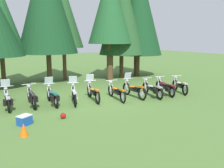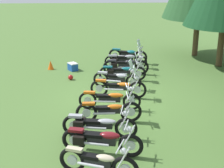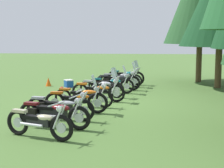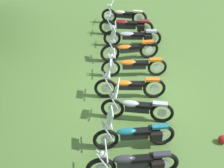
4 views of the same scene
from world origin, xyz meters
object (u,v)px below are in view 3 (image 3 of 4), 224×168
object	(u,v)px
motorcycle_1	(121,78)
motorcycle_3	(110,84)
motorcycle_7	(77,100)
picnic_cooler	(69,83)
traffic_cone	(48,82)
motorcycle_2	(117,81)
motorcycle_9	(52,113)
motorcycle_6	(84,96)
motorcycle_4	(102,87)
motorcycle_8	(58,107)
motorcycle_0	(126,76)
motorcycle_10	(39,123)
dropped_helmet	(62,89)
motorcycle_5	(99,90)

from	to	relation	value
motorcycle_1	motorcycle_3	size ratio (longest dim) A/B	1.02
motorcycle_7	picnic_cooler	size ratio (longest dim) A/B	3.57
traffic_cone	motorcycle_2	bearing A→B (deg)	74.00
traffic_cone	motorcycle_9	bearing A→B (deg)	15.97
motorcycle_6	motorcycle_4	bearing A→B (deg)	86.37
motorcycle_1	motorcycle_9	bearing A→B (deg)	-95.82
motorcycle_9	motorcycle_2	bearing A→B (deg)	93.82
motorcycle_3	motorcycle_4	world-z (taller)	motorcycle_4
motorcycle_3	motorcycle_8	xyz separation A→B (m)	(5.64, -1.21, -0.02)
motorcycle_0	motorcycle_6	xyz separation A→B (m)	(6.64, -1.33, -0.04)
motorcycle_6	motorcycle_7	xyz separation A→B (m)	(1.14, -0.07, 0.03)
motorcycle_4	motorcycle_9	distance (m)	5.65
motorcycle_0	motorcycle_3	bearing A→B (deg)	-80.33
motorcycle_2	motorcycle_9	bearing A→B (deg)	-96.71
motorcycle_3	traffic_cone	world-z (taller)	motorcycle_3
motorcycle_2	traffic_cone	xyz separation A→B (m)	(-1.12, -3.91, -0.23)
motorcycle_10	dropped_helmet	bearing A→B (deg)	118.95
traffic_cone	motorcycle_7	bearing A→B (deg)	23.20
motorcycle_4	picnic_cooler	bearing A→B (deg)	143.56
motorcycle_1	motorcycle_8	world-z (taller)	motorcycle_1
motorcycle_1	motorcycle_3	distance (m)	2.16
motorcycle_6	motorcycle_8	distance (m)	2.26
motorcycle_9	motorcycle_10	bearing A→B (deg)	-79.52
motorcycle_6	traffic_cone	bearing A→B (deg)	124.98
motorcycle_5	motorcycle_9	world-z (taller)	motorcycle_5
motorcycle_0	motorcycle_7	world-z (taller)	motorcycle_0
motorcycle_0	motorcycle_2	distance (m)	2.23
motorcycle_6	traffic_cone	size ratio (longest dim) A/B	4.97
motorcycle_0	traffic_cone	size ratio (longest dim) A/B	4.53
motorcycle_1	dropped_helmet	distance (m)	3.41
motorcycle_5	motorcycle_6	world-z (taller)	motorcycle_5
motorcycle_5	motorcycle_9	distance (m)	4.55
motorcycle_4	traffic_cone	bearing A→B (deg)	153.61
motorcycle_3	picnic_cooler	world-z (taller)	motorcycle_3
motorcycle_7	picnic_cooler	xyz separation A→B (m)	(-6.45, -1.68, -0.27)
motorcycle_2	motorcycle_0	bearing A→B (deg)	84.20
motorcycle_1	motorcycle_3	bearing A→B (deg)	-95.76
motorcycle_2	motorcycle_7	size ratio (longest dim) A/B	1.01
picnic_cooler	dropped_helmet	size ratio (longest dim) A/B	2.60
motorcycle_4	motorcycle_1	bearing A→B (deg)	95.98
motorcycle_3	motorcycle_8	size ratio (longest dim) A/B	0.94
traffic_cone	motorcycle_4	bearing A→B (deg)	46.53
motorcycle_7	motorcycle_10	world-z (taller)	motorcycle_7
motorcycle_4	motorcycle_7	bearing A→B (deg)	-81.32
motorcycle_0	motorcycle_1	distance (m)	1.09
motorcycle_0	picnic_cooler	distance (m)	3.36
motorcycle_6	traffic_cone	xyz separation A→B (m)	(-5.56, -2.94, -0.20)
motorcycle_0	motorcycle_3	xyz separation A→B (m)	(3.20, -0.61, -0.03)
motorcycle_2	motorcycle_5	xyz separation A→B (m)	(3.21, -0.54, 0.00)
motorcycle_6	motorcycle_7	world-z (taller)	motorcycle_7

